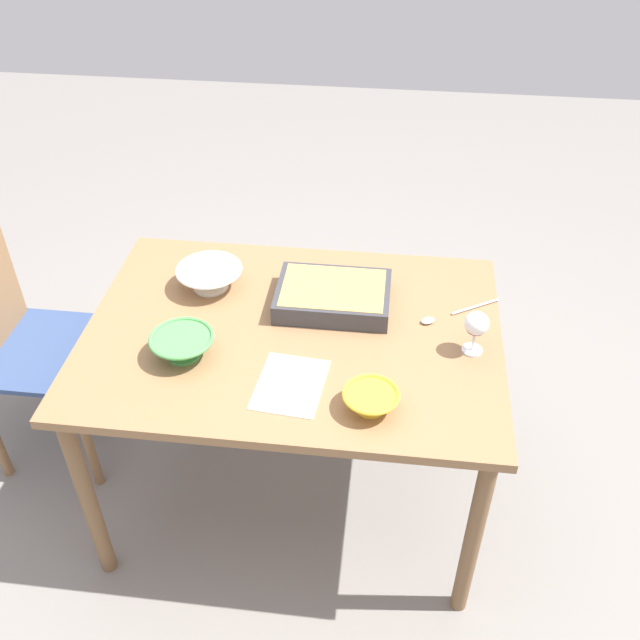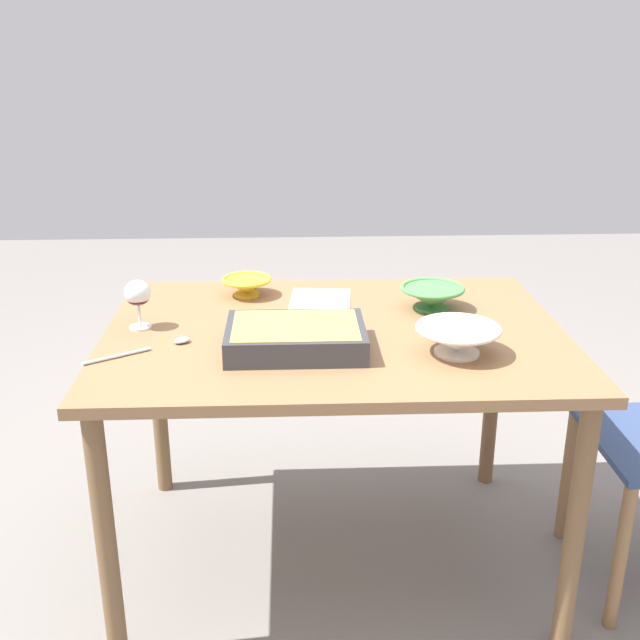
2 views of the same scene
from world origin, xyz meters
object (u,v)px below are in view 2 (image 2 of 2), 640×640
object	(u,v)px
casserole_dish	(296,336)
napkin	(320,301)
wine_glass	(138,296)
small_bowl	(247,285)
serving_bowl	(458,338)
mixing_bowl	(432,296)
serving_spoon	(158,346)
dining_table	(334,356)

from	to	relation	value
casserole_dish	napkin	distance (m)	0.39
wine_glass	napkin	bearing A→B (deg)	-157.93
wine_glass	small_bowl	world-z (taller)	wine_glass
casserole_dish	napkin	xyz separation A→B (m)	(-0.08, -0.38, -0.04)
casserole_dish	serving_bowl	bearing A→B (deg)	173.50
small_bowl	mixing_bowl	bearing A→B (deg)	164.82
wine_glass	serving_spoon	size ratio (longest dim) A/B	0.55
casserole_dish	small_bowl	bearing A→B (deg)	-71.69
small_bowl	serving_spoon	size ratio (longest dim) A/B	0.61
napkin	casserole_dish	bearing A→B (deg)	78.13
mixing_bowl	serving_bowl	world-z (taller)	serving_bowl
casserole_dish	serving_bowl	world-z (taller)	serving_bowl
casserole_dish	small_bowl	distance (m)	0.46
serving_spoon	napkin	xyz separation A→B (m)	(-0.43, -0.36, -0.01)
wine_glass	casserole_dish	size ratio (longest dim) A/B	0.39
mixing_bowl	serving_bowl	bearing A→B (deg)	90.44
dining_table	serving_spoon	xyz separation A→B (m)	(0.46, 0.12, 0.09)
small_bowl	napkin	xyz separation A→B (m)	(-0.23, 0.06, -0.03)
small_bowl	serving_spoon	xyz separation A→B (m)	(0.21, 0.42, -0.03)
casserole_dish	napkin	bearing A→B (deg)	-101.87
casserole_dish	mixing_bowl	world-z (taller)	mixing_bowl
dining_table	wine_glass	xyz separation A→B (m)	(0.54, -0.03, 0.18)
mixing_bowl	wine_glass	bearing A→B (deg)	8.14
wine_glass	serving_bowl	world-z (taller)	wine_glass
mixing_bowl	serving_bowl	distance (m)	0.34
small_bowl	serving_bowl	distance (m)	0.74
dining_table	napkin	world-z (taller)	napkin
wine_glass	serving_spoon	bearing A→B (deg)	115.61
dining_table	small_bowl	world-z (taller)	small_bowl
dining_table	serving_spoon	size ratio (longest dim) A/B	5.00
mixing_bowl	small_bowl	xyz separation A→B (m)	(0.55, -0.15, -0.01)
dining_table	small_bowl	bearing A→B (deg)	-49.66
wine_glass	serving_spoon	distance (m)	0.19
mixing_bowl	small_bowl	bearing A→B (deg)	-15.18
dining_table	mixing_bowl	bearing A→B (deg)	-153.02
serving_bowl	mixing_bowl	bearing A→B (deg)	-89.56
small_bowl	serving_bowl	world-z (taller)	serving_bowl
serving_bowl	serving_spoon	size ratio (longest dim) A/B	0.86
wine_glass	serving_spoon	xyz separation A→B (m)	(-0.07, 0.15, -0.09)
small_bowl	napkin	bearing A→B (deg)	164.33
serving_bowl	napkin	size ratio (longest dim) A/B	0.93
casserole_dish	dining_table	bearing A→B (deg)	-127.66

